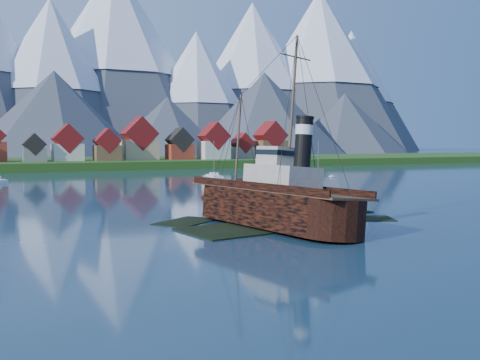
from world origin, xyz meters
name	(u,v)px	position (x,y,z in m)	size (l,w,h in m)	color
ground	(273,224)	(0.00, 0.00, 0.00)	(1400.00, 1400.00, 0.00)	#1C384F
shoal	(277,223)	(1.78, 2.15, -0.35)	(31.71, 21.24, 1.14)	black
shore_bank	(67,167)	(0.00, 170.00, 0.00)	(600.00, 80.00, 3.20)	#234714
seawall	(83,171)	(0.00, 132.00, 0.00)	(600.00, 2.50, 2.00)	#3F3D38
mountains	(14,56)	(-0.79, 481.26, 89.34)	(965.00, 340.00, 205.00)	#2D333D
tugboat_wreck	(265,201)	(-1.51, -0.64, 2.91)	(6.77, 29.17, 23.12)	black
sailboat_d	(318,176)	(55.65, 72.11, 0.25)	(6.58, 7.52, 10.95)	silver
sailboat_e	(214,176)	(28.40, 84.60, 0.24)	(3.62, 9.57, 10.82)	silver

